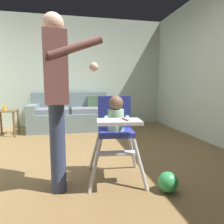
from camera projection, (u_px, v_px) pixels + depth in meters
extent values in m
cube|color=olive|center=(93.00, 168.00, 2.57)|extent=(5.86, 7.09, 0.10)
cube|color=beige|center=(81.00, 72.00, 5.08)|extent=(5.06, 0.06, 2.72)
cube|color=slate|center=(70.00, 121.00, 4.61)|extent=(1.79, 0.84, 0.40)
cube|color=slate|center=(70.00, 102.00, 4.87)|extent=(1.79, 0.22, 0.46)
cube|color=slate|center=(33.00, 109.00, 4.41)|extent=(0.20, 0.84, 0.20)
cube|color=slate|center=(104.00, 108.00, 4.73)|extent=(0.20, 0.84, 0.20)
cube|color=slate|center=(53.00, 111.00, 4.45)|extent=(0.68, 0.60, 0.11)
cube|color=slate|center=(87.00, 110.00, 4.60)|extent=(0.68, 0.60, 0.11)
cube|color=#4C6B47|center=(95.00, 103.00, 4.87)|extent=(0.34, 0.11, 0.34)
cylinder|color=silver|center=(95.00, 165.00, 1.90)|extent=(0.18, 0.15, 0.51)
cylinder|color=silver|center=(140.00, 164.00, 1.94)|extent=(0.15, 0.18, 0.51)
cylinder|color=silver|center=(95.00, 151.00, 2.34)|extent=(0.15, 0.18, 0.51)
cylinder|color=silver|center=(132.00, 150.00, 2.37)|extent=(0.18, 0.15, 0.51)
cube|color=#2C3696|center=(116.00, 132.00, 2.10)|extent=(0.40, 0.40, 0.05)
cube|color=#2C3696|center=(114.00, 112.00, 2.22)|extent=(0.37, 0.11, 0.35)
cube|color=silver|center=(119.00, 122.00, 1.79)|extent=(0.43, 0.30, 0.03)
cube|color=silver|center=(117.00, 153.00, 2.02)|extent=(0.41, 0.14, 0.02)
cylinder|color=#A8D8AC|center=(116.00, 120.00, 2.07)|extent=(0.19, 0.19, 0.22)
sphere|color=brown|center=(116.00, 103.00, 2.03)|extent=(0.15, 0.15, 0.15)
cylinder|color=#A8D8AC|center=(106.00, 120.00, 2.01)|extent=(0.06, 0.15, 0.10)
cylinder|color=#A8D8AC|center=(126.00, 119.00, 2.03)|extent=(0.06, 0.15, 0.10)
cylinder|color=#CC384C|center=(125.00, 119.00, 1.80)|extent=(0.03, 0.13, 0.01)
cube|color=white|center=(128.00, 119.00, 1.74)|extent=(0.02, 0.03, 0.02)
cylinder|color=#343E61|center=(58.00, 148.00, 1.86)|extent=(0.14, 0.14, 0.85)
cylinder|color=#343E61|center=(57.00, 145.00, 1.97)|extent=(0.14, 0.14, 0.85)
cube|color=brown|center=(55.00, 69.00, 1.82)|extent=(0.25, 0.42, 0.63)
sphere|color=beige|center=(53.00, 23.00, 1.77)|extent=(0.19, 0.19, 0.19)
cylinder|color=brown|center=(76.00, 47.00, 1.69)|extent=(0.48, 0.13, 0.23)
sphere|color=beige|center=(94.00, 67.00, 1.76)|extent=(0.08, 0.08, 0.08)
cylinder|color=brown|center=(53.00, 71.00, 2.05)|extent=(0.07, 0.07, 0.56)
sphere|color=green|center=(168.00, 182.00, 1.88)|extent=(0.19, 0.19, 0.19)
cube|color=brown|center=(6.00, 111.00, 4.00)|extent=(0.40, 0.40, 0.02)
cylinder|color=brown|center=(14.00, 125.00, 3.90)|extent=(0.04, 0.04, 0.50)
cylinder|color=brown|center=(1.00, 122.00, 4.16)|extent=(0.04, 0.04, 0.50)
cylinder|color=brown|center=(18.00, 122.00, 4.23)|extent=(0.04, 0.04, 0.50)
cylinder|color=gold|center=(4.00, 108.00, 3.98)|extent=(0.07, 0.07, 0.10)
cylinder|color=white|center=(54.00, 48.00, 4.83)|extent=(0.27, 0.03, 0.27)
cylinder|color=black|center=(54.00, 49.00, 4.85)|extent=(0.29, 0.02, 0.29)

